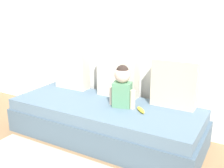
{
  "coord_description": "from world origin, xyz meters",
  "views": [
    {
      "loc": [
        1.42,
        -2.33,
        1.47
      ],
      "look_at": [
        0.1,
        0.0,
        0.66
      ],
      "focal_mm": 42.24,
      "sensor_mm": 36.0,
      "label": 1
    }
  ],
  "objects_px": {
    "throw_pillow_left": "(72,70)",
    "toddler": "(122,85)",
    "couch": "(104,121)",
    "throw_pillow_center": "(118,74)",
    "banana": "(141,110)",
    "throw_pillow_right": "(174,84)"
  },
  "relations": [
    {
      "from": "throw_pillow_left",
      "to": "throw_pillow_right",
      "type": "xyz_separation_m",
      "value": [
        1.36,
        0.0,
        0.02
      ]
    },
    {
      "from": "couch",
      "to": "toddler",
      "type": "xyz_separation_m",
      "value": [
        0.2,
        0.05,
        0.45
      ]
    },
    {
      "from": "throw_pillow_left",
      "to": "toddler",
      "type": "xyz_separation_m",
      "value": [
        0.88,
        -0.28,
        0.0
      ]
    },
    {
      "from": "couch",
      "to": "banana",
      "type": "relative_size",
      "value": 12.87
    },
    {
      "from": "couch",
      "to": "toddler",
      "type": "bearing_deg",
      "value": 12.82
    },
    {
      "from": "couch",
      "to": "banana",
      "type": "bearing_deg",
      "value": 0.74
    },
    {
      "from": "throw_pillow_right",
      "to": "throw_pillow_left",
      "type": "bearing_deg",
      "value": 180.0
    },
    {
      "from": "throw_pillow_left",
      "to": "couch",
      "type": "bearing_deg",
      "value": -25.3
    },
    {
      "from": "couch",
      "to": "throw_pillow_left",
      "type": "relative_size",
      "value": 4.61
    },
    {
      "from": "throw_pillow_right",
      "to": "banana",
      "type": "distance_m",
      "value": 0.46
    },
    {
      "from": "throw_pillow_left",
      "to": "throw_pillow_center",
      "type": "relative_size",
      "value": 0.85
    },
    {
      "from": "couch",
      "to": "banana",
      "type": "distance_m",
      "value": 0.49
    },
    {
      "from": "throw_pillow_center",
      "to": "banana",
      "type": "bearing_deg",
      "value": -35.76
    },
    {
      "from": "toddler",
      "to": "throw_pillow_left",
      "type": "bearing_deg",
      "value": 162.58
    },
    {
      "from": "throw_pillow_right",
      "to": "toddler",
      "type": "height_order",
      "value": "throw_pillow_right"
    },
    {
      "from": "couch",
      "to": "throw_pillow_center",
      "type": "height_order",
      "value": "throw_pillow_center"
    },
    {
      "from": "toddler",
      "to": "throw_pillow_right",
      "type": "bearing_deg",
      "value": 29.87
    },
    {
      "from": "throw_pillow_center",
      "to": "toddler",
      "type": "xyz_separation_m",
      "value": [
        0.2,
        -0.28,
        -0.04
      ]
    },
    {
      "from": "couch",
      "to": "throw_pillow_left",
      "type": "distance_m",
      "value": 0.87
    },
    {
      "from": "throw_pillow_center",
      "to": "banana",
      "type": "distance_m",
      "value": 0.6
    },
    {
      "from": "throw_pillow_center",
      "to": "couch",
      "type": "bearing_deg",
      "value": -90.0
    },
    {
      "from": "throw_pillow_center",
      "to": "toddler",
      "type": "relative_size",
      "value": 1.22
    }
  ]
}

